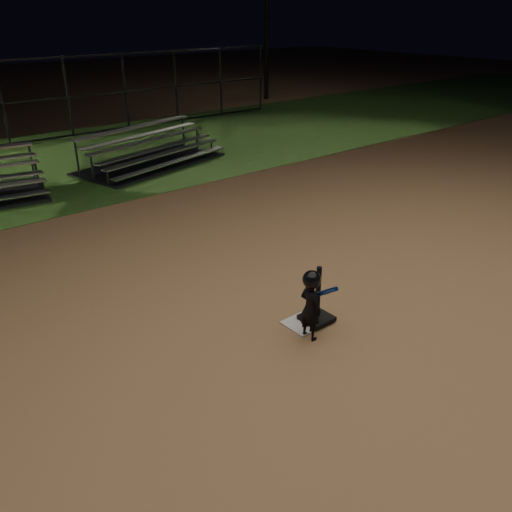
{
  "coord_description": "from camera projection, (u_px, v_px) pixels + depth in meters",
  "views": [
    {
      "loc": [
        -4.23,
        -4.21,
        3.84
      ],
      "look_at": [
        0.0,
        1.0,
        0.65
      ],
      "focal_mm": 36.73,
      "sensor_mm": 36.0,
      "label": 1
    }
  ],
  "objects": [
    {
      "name": "ground",
      "position": [
        303.0,
        325.0,
        7.01
      ],
      "size": [
        80.0,
        80.0,
        0.0
      ],
      "primitive_type": "plane",
      "color": "#9D7047",
      "rests_on": "ground"
    },
    {
      "name": "grass_strip",
      "position": [
        44.0,
        166.0,
        14.02
      ],
      "size": [
        60.0,
        8.0,
        0.01
      ],
      "primitive_type": "cube",
      "color": "#274C18",
      "rests_on": "ground"
    },
    {
      "name": "home_plate",
      "position": [
        303.0,
        324.0,
        7.01
      ],
      "size": [
        0.45,
        0.45,
        0.02
      ],
      "primitive_type": "cube",
      "color": "beige",
      "rests_on": "ground"
    },
    {
      "name": "batting_tee",
      "position": [
        317.0,
        310.0,
        7.01
      ],
      "size": [
        0.38,
        0.38,
        0.8
      ],
      "color": "black",
      "rests_on": "home_plate"
    },
    {
      "name": "child_batter",
      "position": [
        311.0,
        303.0,
        6.52
      ],
      "size": [
        0.37,
        0.6,
        0.96
      ],
      "rotation": [
        0.0,
        0.0,
        1.66
      ],
      "color": "black",
      "rests_on": "ground"
    },
    {
      "name": "bleacher_right",
      "position": [
        151.0,
        158.0,
        14.01
      ],
      "size": [
        4.29,
        2.86,
        0.96
      ],
      "rotation": [
        0.0,
        0.0,
        0.26
      ],
      "color": "#B0B0B5",
      "rests_on": "ground"
    },
    {
      "name": "backstop_fence",
      "position": [
        2.0,
        104.0,
        15.58
      ],
      "size": [
        20.08,
        0.08,
        2.5
      ],
      "color": "#38383D",
      "rests_on": "ground"
    }
  ]
}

